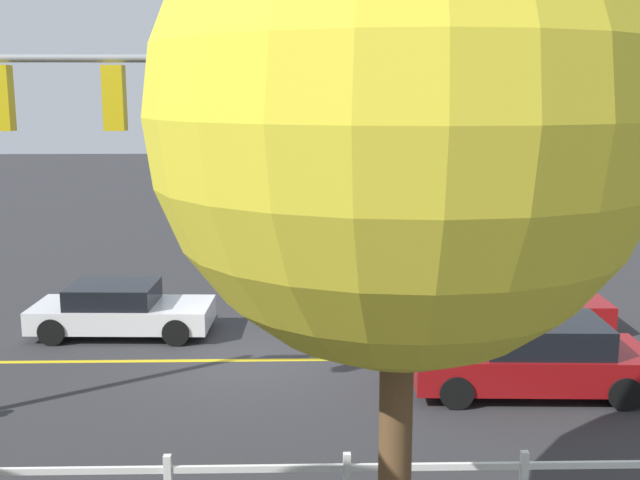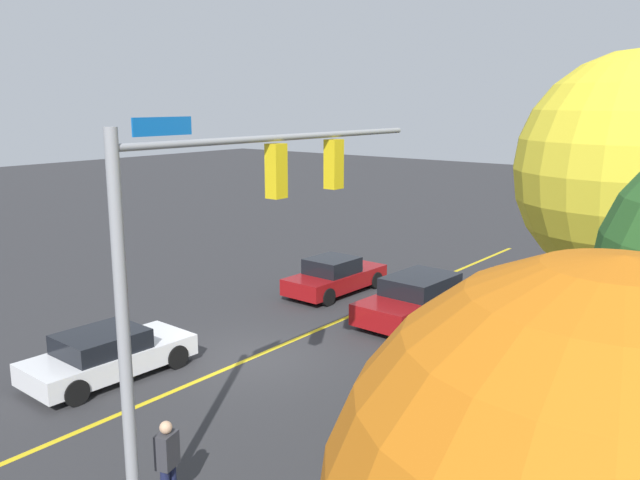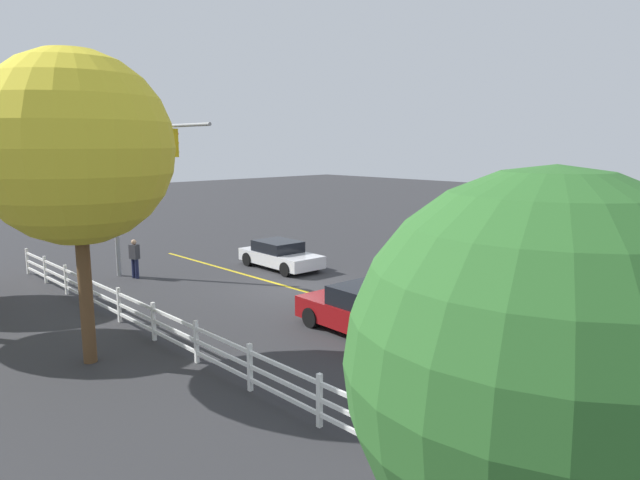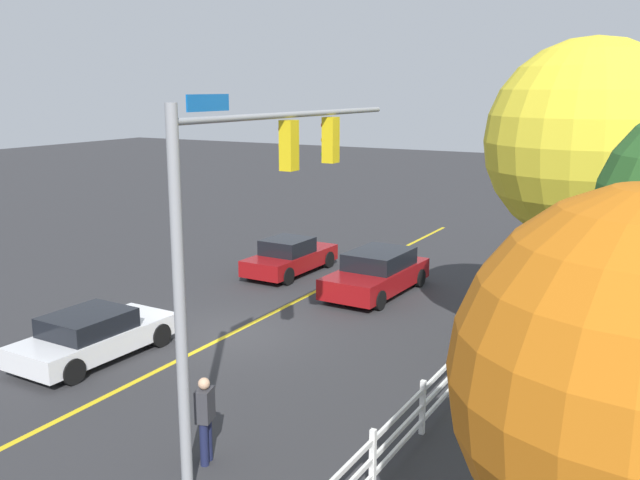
{
  "view_description": "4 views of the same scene",
  "coord_description": "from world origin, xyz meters",
  "px_view_note": "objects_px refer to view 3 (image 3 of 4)",
  "views": [
    {
      "loc": [
        -1.23,
        16.43,
        5.82
      ],
      "look_at": [
        -1.6,
        0.96,
        2.89
      ],
      "focal_mm": 43.61,
      "sensor_mm": 36.0,
      "label": 1
    },
    {
      "loc": [
        12.44,
        12.29,
        6.99
      ],
      "look_at": [
        -2.01,
        0.86,
        3.14
      ],
      "focal_mm": 37.3,
      "sensor_mm": 36.0,
      "label": 2
    },
    {
      "loc": [
        -16.69,
        14.26,
        5.72
      ],
      "look_at": [
        -1.45,
        -0.15,
        2.12
      ],
      "focal_mm": 31.61,
      "sensor_mm": 36.0,
      "label": 3
    },
    {
      "loc": [
        15.41,
        11.53,
        6.87
      ],
      "look_at": [
        -3.32,
        1.07,
        2.23
      ],
      "focal_mm": 39.63,
      "sensor_mm": 36.0,
      "label": 4
    }
  ],
  "objects_px": {
    "car_1": "(369,311)",
    "tree_3": "(75,149)",
    "car_2": "(464,295)",
    "pedestrian": "(135,257)",
    "tree_1": "(543,367)",
    "car_0": "(280,255)"
  },
  "relations": [
    {
      "from": "car_1",
      "to": "tree_3",
      "type": "relative_size",
      "value": 0.58
    },
    {
      "from": "car_2",
      "to": "pedestrian",
      "type": "xyz_separation_m",
      "value": [
        12.51,
        5.86,
        0.29
      ]
    },
    {
      "from": "car_2",
      "to": "tree_1",
      "type": "height_order",
      "value": "tree_1"
    },
    {
      "from": "car_0",
      "to": "tree_1",
      "type": "distance_m",
      "value": 21.3
    },
    {
      "from": "car_1",
      "to": "car_2",
      "type": "bearing_deg",
      "value": -99.13
    },
    {
      "from": "car_1",
      "to": "car_2",
      "type": "relative_size",
      "value": 1.09
    },
    {
      "from": "pedestrian",
      "to": "car_1",
      "type": "bearing_deg",
      "value": 82.1
    },
    {
      "from": "car_2",
      "to": "pedestrian",
      "type": "relative_size",
      "value": 2.54
    },
    {
      "from": "car_1",
      "to": "pedestrian",
      "type": "bearing_deg",
      "value": 11.54
    },
    {
      "from": "car_1",
      "to": "car_2",
      "type": "height_order",
      "value": "car_1"
    },
    {
      "from": "car_2",
      "to": "tree_3",
      "type": "relative_size",
      "value": 0.53
    },
    {
      "from": "car_2",
      "to": "tree_3",
      "type": "height_order",
      "value": "tree_3"
    },
    {
      "from": "car_0",
      "to": "tree_1",
      "type": "relative_size",
      "value": 0.79
    },
    {
      "from": "pedestrian",
      "to": "tree_1",
      "type": "xyz_separation_m",
      "value": [
        -20.47,
        5.59,
        2.76
      ]
    },
    {
      "from": "pedestrian",
      "to": "tree_3",
      "type": "xyz_separation_m",
      "value": [
        -8.13,
        5.14,
        4.67
      ]
    },
    {
      "from": "tree_1",
      "to": "car_0",
      "type": "bearing_deg",
      "value": -32.69
    },
    {
      "from": "pedestrian",
      "to": "tree_1",
      "type": "distance_m",
      "value": 21.4
    },
    {
      "from": "pedestrian",
      "to": "car_2",
      "type": "bearing_deg",
      "value": 98.0
    },
    {
      "from": "car_0",
      "to": "car_1",
      "type": "relative_size",
      "value": 0.93
    },
    {
      "from": "pedestrian",
      "to": "tree_1",
      "type": "bearing_deg",
      "value": 57.63
    },
    {
      "from": "tree_1",
      "to": "tree_3",
      "type": "distance_m",
      "value": 12.5
    },
    {
      "from": "pedestrian",
      "to": "tree_1",
      "type": "relative_size",
      "value": 0.3
    }
  ]
}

